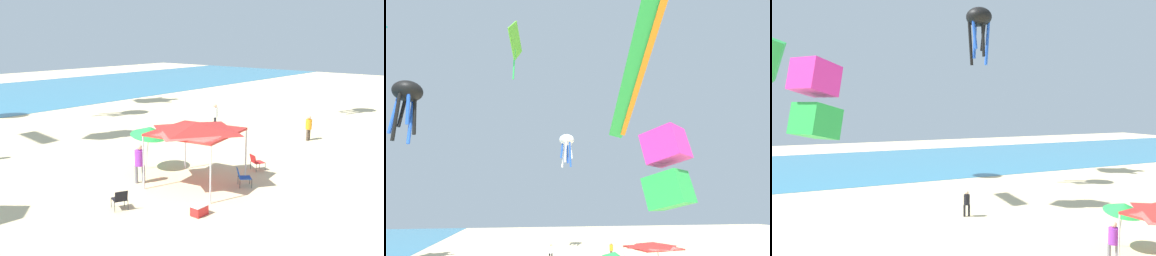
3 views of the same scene
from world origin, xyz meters
The scene contains 9 objects.
canopy_tent centered at (1.07, 0.35, 2.58)m, with size 3.97×3.86×2.83m.
beach_umbrella centered at (1.21, 3.42, 1.96)m, with size 1.86×1.90×2.36m.
person_watching_sky centered at (11.15, 7.10, 1.00)m, with size 0.40×0.40×1.70m.
person_beachcomber centered at (11.97, 0.32, 0.93)m, with size 0.42×0.38×1.58m.
kite_box_magenta centered at (-12.07, 5.56, 6.95)m, with size 2.04×2.01×3.06m.
kite_parafoil_green centered at (-15.96, 8.14, 9.41)m, with size 5.90×1.74×3.60m.
kite_octopus_black centered at (1.43, 19.37, 13.72)m, with size 2.13×2.13×4.74m.
kite_diamond_lime centered at (-3.84, 11.47, 16.01)m, with size 2.84×0.94×4.23m.
kite_octopus_white centered at (15.51, 4.84, 13.51)m, with size 1.91×1.91×4.23m.
Camera 2 is at (-22.41, 10.99, 5.65)m, focal length 28.54 mm.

